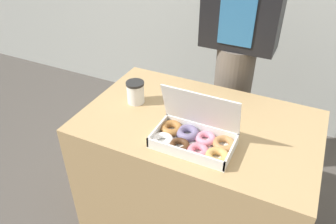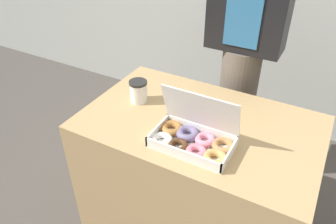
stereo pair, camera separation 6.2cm
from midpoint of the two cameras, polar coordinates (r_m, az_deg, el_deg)
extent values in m
plane|color=#4C4742|center=(2.06, 3.31, -18.19)|extent=(14.00, 14.00, 0.00)
cube|color=tan|center=(1.78, 3.71, -11.05)|extent=(1.10, 0.69, 0.73)
cube|color=white|center=(1.39, 3.07, -5.78)|extent=(0.34, 0.19, 0.01)
cube|color=white|center=(1.43, -3.00, -3.16)|extent=(0.01, 0.19, 0.04)
cube|color=white|center=(1.34, 9.66, -6.87)|extent=(0.01, 0.19, 0.04)
cube|color=white|center=(1.31, 1.50, -7.33)|extent=(0.34, 0.01, 0.04)
cube|color=white|center=(1.45, 4.54, -2.85)|extent=(0.34, 0.01, 0.04)
cube|color=white|center=(1.36, 4.38, 0.43)|extent=(0.34, 0.06, 0.19)
torus|color=white|center=(1.39, -2.24, -4.94)|extent=(0.13, 0.13, 0.03)
torus|color=#A87038|center=(1.45, -0.62, -2.84)|extent=(0.14, 0.14, 0.03)
torus|color=#4C2D19|center=(1.36, 0.79, -5.89)|extent=(0.12, 0.12, 0.03)
torus|color=slate|center=(1.43, 2.30, -3.69)|extent=(0.10, 0.10, 0.03)
torus|color=pink|center=(1.34, 3.94, -6.80)|extent=(0.13, 0.13, 0.03)
torus|color=pink|center=(1.40, 5.32, -4.63)|extent=(0.12, 0.12, 0.03)
torus|color=tan|center=(1.32, 7.21, -7.71)|extent=(0.14, 0.14, 0.03)
torus|color=#B27F4C|center=(1.39, 8.44, -5.50)|extent=(0.13, 0.13, 0.03)
cylinder|color=white|center=(1.65, -6.73, 3.24)|extent=(0.09, 0.09, 0.10)
cylinder|color=black|center=(1.62, -6.87, 4.96)|extent=(0.09, 0.09, 0.01)
cylinder|color=#665B51|center=(2.12, 9.77, -0.11)|extent=(0.22, 0.22, 0.90)
cube|color=teal|center=(1.73, 11.04, 16.91)|extent=(0.18, 0.01, 0.36)
camera|label=1|loc=(0.03, -91.27, -0.88)|focal=35.00mm
camera|label=2|loc=(0.03, 88.73, 0.88)|focal=35.00mm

